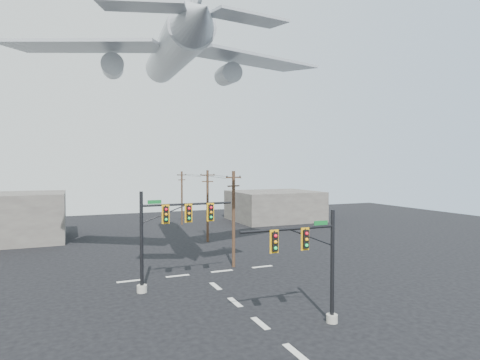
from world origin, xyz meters
name	(u,v)px	position (x,y,z in m)	size (l,w,h in m)	color
ground	(260,323)	(0.00, 0.00, 0.00)	(120.00, 120.00, 0.00)	black
lane_markings	(228,296)	(0.00, 5.33, 0.01)	(14.00, 21.20, 0.01)	beige
signal_mast_near	(314,265)	(2.71, -1.59, 3.62)	(6.29, 0.74, 6.76)	#99978B
signal_mast_far	(166,234)	(-3.74, 8.62, 4.24)	(7.44, 0.82, 7.48)	#99978B
utility_pole_a	(234,217)	(3.53, 12.99, 4.65)	(1.72, 0.69, 8.89)	#452D1D
utility_pole_b	(208,204)	(5.18, 25.63, 4.62)	(1.75, 0.59, 8.84)	#452D1D
utility_pole_c	(182,197)	(5.95, 40.96, 4.45)	(1.63, 0.82, 8.50)	#452D1D
power_lines	(203,176)	(5.02, 26.95, 8.12)	(4.01, 27.97, 0.22)	black
airliner	(172,53)	(-2.17, 12.85, 18.93)	(27.00, 28.55, 7.40)	#A5ABB1
building_right	(274,206)	(22.00, 40.00, 2.50)	(14.00, 12.00, 5.00)	#6A655D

